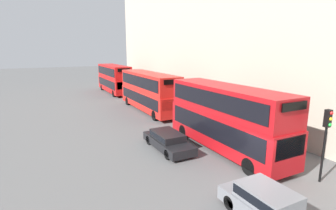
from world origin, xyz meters
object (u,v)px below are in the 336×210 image
at_px(bus_leading, 226,116).
at_px(car_dark_sedan, 268,205).
at_px(pedestrian, 136,89).
at_px(traffic_light, 326,131).
at_px(car_hatchback, 168,140).
at_px(bus_second_in_queue, 149,90).
at_px(bus_third_in_queue, 114,78).

height_order(bus_leading, car_dark_sedan, bus_leading).
relative_size(car_dark_sedan, pedestrian, 2.55).
height_order(traffic_light, pedestrian, traffic_light).
bearing_deg(car_hatchback, car_dark_sedan, -90.00).
distance_m(bus_leading, bus_second_in_queue, 13.26).
height_order(bus_second_in_queue, bus_third_in_queue, bus_third_in_queue).
height_order(bus_second_in_queue, car_dark_sedan, bus_second_in_queue).
bearing_deg(bus_leading, traffic_light, -74.35).
height_order(bus_second_in_queue, traffic_light, bus_second_in_queue).
distance_m(car_dark_sedan, car_hatchback, 8.83).
xyz_separation_m(bus_third_in_queue, pedestrian, (2.72, -2.59, -1.64)).
bearing_deg(car_hatchback, pedestrian, 74.94).
bearing_deg(pedestrian, bus_second_in_queue, -103.39).
bearing_deg(bus_leading, car_hatchback, 150.43).
bearing_deg(pedestrian, car_hatchback, -105.06).
relative_size(bus_leading, bus_third_in_queue, 0.98).
distance_m(bus_second_in_queue, car_hatchback, 11.95).
xyz_separation_m(bus_second_in_queue, traffic_light, (1.64, -19.12, 0.45)).
xyz_separation_m(bus_leading, traffic_light, (1.64, -5.87, 0.35)).
distance_m(bus_leading, car_hatchback, 4.31).
bearing_deg(bus_third_in_queue, bus_leading, -90.00).
height_order(bus_second_in_queue, pedestrian, bus_second_in_queue).
height_order(bus_leading, car_hatchback, bus_leading).
distance_m(bus_leading, pedestrian, 24.87).
bearing_deg(bus_leading, bus_second_in_queue, 90.00).
xyz_separation_m(bus_second_in_queue, bus_third_in_queue, (0.00, 14.00, 0.04)).
xyz_separation_m(bus_third_in_queue, traffic_light, (1.64, -33.12, 0.41)).
height_order(bus_third_in_queue, car_hatchback, bus_third_in_queue).
xyz_separation_m(bus_second_in_queue, pedestrian, (2.72, 11.40, -1.60)).
bearing_deg(traffic_light, car_hatchback, 122.90).
xyz_separation_m(bus_third_in_queue, car_dark_sedan, (-3.40, -34.15, -1.66)).
bearing_deg(bus_second_in_queue, pedestrian, 76.61).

